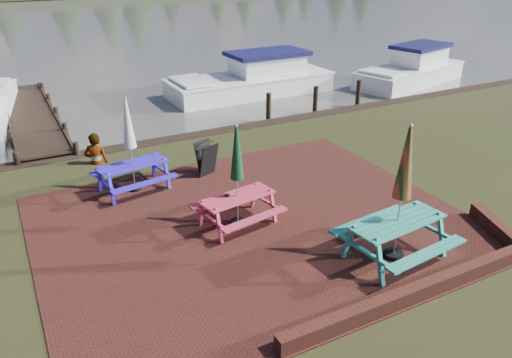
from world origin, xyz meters
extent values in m
plane|color=black|center=(0.00, 0.00, 0.00)|extent=(120.00, 120.00, 0.00)
cube|color=#391812|center=(0.00, 1.00, 0.01)|extent=(9.00, 7.50, 0.02)
cube|color=#4C1E16|center=(1.50, -2.60, 0.15)|extent=(6.00, 0.22, 0.30)
cube|color=#4C1E16|center=(4.30, -1.80, 0.15)|extent=(0.82, 1.77, 0.30)
cube|color=#4C4841|center=(0.00, 37.00, 0.00)|extent=(120.00, 60.00, 0.02)
cube|color=teal|center=(1.81, -1.42, 0.80)|extent=(2.01, 0.94, 0.04)
cube|color=teal|center=(1.88, -2.15, 0.49)|extent=(1.97, 0.45, 0.04)
cube|color=teal|center=(1.74, -0.69, 0.49)|extent=(1.97, 0.45, 0.04)
cube|color=teal|center=(0.97, -1.50, 0.40)|extent=(0.25, 1.69, 0.80)
cube|color=teal|center=(2.65, -1.34, 0.40)|extent=(0.25, 1.69, 0.80)
cylinder|color=black|center=(1.81, -1.42, 0.05)|extent=(0.39, 0.39, 0.11)
cylinder|color=#B2B2B7|center=(1.81, -1.42, 1.35)|extent=(0.04, 0.04, 2.71)
cone|color=#B43B19|center=(1.81, -1.42, 2.00)|extent=(0.35, 0.35, 1.35)
cube|color=#C2314A|center=(-0.31, 1.17, 0.67)|extent=(1.71, 0.89, 0.04)
cube|color=#C2314A|center=(-0.21, 0.56, 0.41)|extent=(1.64, 0.48, 0.04)
cube|color=#C2314A|center=(-0.41, 1.77, 0.41)|extent=(1.64, 0.48, 0.04)
cube|color=#C2314A|center=(-1.01, 1.05, 0.34)|extent=(0.30, 1.41, 0.67)
cube|color=#C2314A|center=(0.39, 1.28, 0.34)|extent=(0.30, 1.41, 0.67)
cylinder|color=black|center=(-0.31, 1.17, 0.05)|extent=(0.33, 0.33, 0.09)
cylinder|color=#B2B2B7|center=(-0.31, 1.17, 1.13)|extent=(0.03, 0.03, 2.27)
cone|color=#0F381A|center=(-0.31, 1.17, 1.68)|extent=(0.29, 0.29, 1.13)
cube|color=#2F1CD2|center=(-1.84, 3.90, 0.70)|extent=(1.78, 0.93, 0.04)
cube|color=#2F1CD2|center=(-1.73, 3.27, 0.42)|extent=(1.71, 0.51, 0.04)
cube|color=#2F1CD2|center=(-1.94, 4.53, 0.42)|extent=(1.71, 0.51, 0.04)
cube|color=#2F1CD2|center=(-2.56, 3.78, 0.35)|extent=(0.32, 1.46, 0.70)
cube|color=#2F1CD2|center=(-1.11, 4.03, 0.35)|extent=(0.32, 1.46, 0.70)
cylinder|color=black|center=(-1.84, 3.90, 0.05)|extent=(0.34, 0.34, 0.09)
cylinder|color=#B2B2B7|center=(-1.84, 3.90, 1.18)|extent=(0.03, 0.03, 2.35)
cone|color=silver|center=(-1.84, 3.90, 1.74)|extent=(0.30, 0.30, 1.18)
cube|color=black|center=(0.14, 3.81, 0.45)|extent=(0.59, 0.40, 0.88)
cube|color=black|center=(0.14, 4.11, 0.45)|extent=(0.59, 0.40, 0.88)
cube|color=black|center=(0.14, 3.96, 0.88)|extent=(0.52, 0.24, 0.03)
cube|color=black|center=(-3.50, 11.50, 0.12)|extent=(1.60, 9.00, 0.06)
cube|color=black|center=(-4.25, 11.50, 0.17)|extent=(0.08, 9.00, 0.08)
cube|color=black|center=(-2.75, 11.50, 0.17)|extent=(0.08, 9.00, 0.08)
cylinder|color=black|center=(-4.30, 7.00, -0.10)|extent=(0.16, 0.16, 1.00)
cylinder|color=black|center=(-2.70, 7.00, -0.10)|extent=(0.16, 0.16, 1.00)
cube|color=white|center=(5.19, 11.22, 0.11)|extent=(7.00, 2.52, 0.93)
cube|color=white|center=(5.19, 11.22, 0.59)|extent=(7.14, 2.57, 0.07)
cube|color=white|center=(6.03, 11.24, 1.04)|extent=(2.95, 1.78, 0.79)
cube|color=#10113C|center=(6.03, 11.24, 1.48)|extent=(3.37, 1.98, 0.17)
cube|color=white|center=(2.55, 11.18, 0.71)|extent=(1.28, 2.07, 0.09)
cube|color=white|center=(12.51, 9.43, 0.10)|extent=(6.28, 3.52, 0.91)
cube|color=white|center=(12.51, 9.43, 0.58)|extent=(6.40, 3.60, 0.07)
cube|color=white|center=(13.20, 9.61, 1.02)|extent=(2.79, 2.09, 0.78)
cube|color=#10113C|center=(13.20, 9.61, 1.46)|extent=(3.18, 2.34, 0.16)
cube|color=white|center=(10.33, 8.86, 0.70)|extent=(1.48, 2.00, 0.09)
imported|color=gray|center=(-2.32, 6.09, 0.89)|extent=(0.75, 0.61, 1.77)
camera|label=1|loc=(-4.41, -7.42, 5.48)|focal=35.00mm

